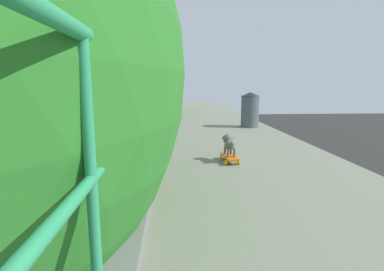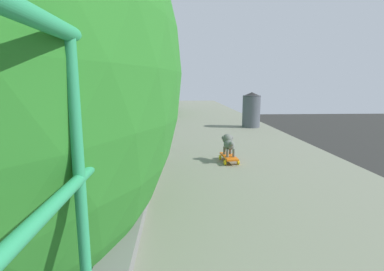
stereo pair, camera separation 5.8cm
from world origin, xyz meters
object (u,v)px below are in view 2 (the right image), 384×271
at_px(small_dog, 228,143).
at_px(city_bus, 72,144).
at_px(litter_bin, 251,109).
at_px(toy_skateboard, 229,157).

bearing_deg(small_dog, city_bus, 115.17).
relative_size(small_dog, litter_bin, 0.40).
xyz_separation_m(small_dog, litter_bin, (1.16, 3.24, 0.18)).
distance_m(toy_skateboard, small_dog, 0.20).
distance_m(city_bus, litter_bin, 20.24).
distance_m(small_dog, litter_bin, 3.45).
height_order(small_dog, litter_bin, litter_bin).
bearing_deg(toy_skateboard, small_dog, 94.16).
height_order(city_bus, litter_bin, litter_bin).
height_order(toy_skateboard, litter_bin, litter_bin).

